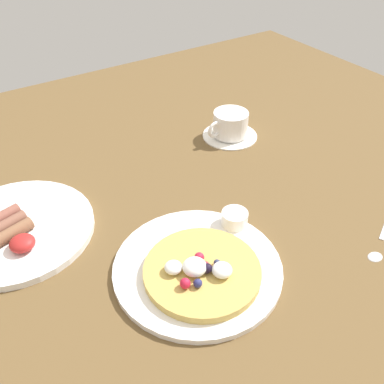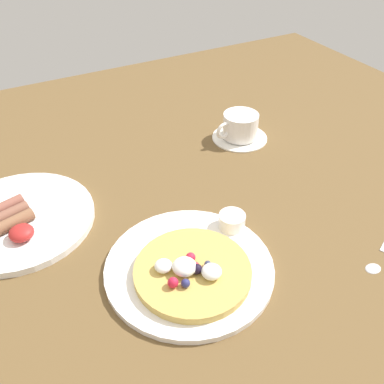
% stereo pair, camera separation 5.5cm
% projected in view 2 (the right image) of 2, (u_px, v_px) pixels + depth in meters
% --- Properties ---
extents(ground_plane, '(1.77, 1.48, 0.03)m').
position_uv_depth(ground_plane, '(177.00, 220.00, 0.83)').
color(ground_plane, brown).
extents(pancake_plate, '(0.28, 0.28, 0.01)m').
position_uv_depth(pancake_plate, '(189.00, 268.00, 0.71)').
color(pancake_plate, white).
rests_on(pancake_plate, ground_plane).
extents(pancake_with_berries, '(0.19, 0.19, 0.04)m').
position_uv_depth(pancake_with_berries, '(192.00, 271.00, 0.68)').
color(pancake_with_berries, tan).
rests_on(pancake_with_berries, pancake_plate).
extents(syrup_ramekin, '(0.05, 0.05, 0.03)m').
position_uv_depth(syrup_ramekin, '(232.00, 221.00, 0.77)').
color(syrup_ramekin, white).
rests_on(syrup_ramekin, pancake_plate).
extents(breakfast_plate, '(0.28, 0.28, 0.01)m').
position_uv_depth(breakfast_plate, '(19.00, 219.00, 0.80)').
color(breakfast_plate, white).
rests_on(breakfast_plate, ground_plane).
extents(fried_breakfast, '(0.10, 0.15, 0.03)m').
position_uv_depth(fried_breakfast, '(6.00, 219.00, 0.78)').
color(fried_breakfast, brown).
rests_on(fried_breakfast, breakfast_plate).
extents(coffee_saucer, '(0.13, 0.13, 0.01)m').
position_uv_depth(coffee_saucer, '(240.00, 137.00, 1.04)').
color(coffee_saucer, white).
rests_on(coffee_saucer, ground_plane).
extents(coffee_cup, '(0.11, 0.08, 0.06)m').
position_uv_depth(coffee_cup, '(240.00, 125.00, 1.02)').
color(coffee_cup, white).
rests_on(coffee_cup, coffee_saucer).
extents(teaspoon, '(0.15, 0.08, 0.01)m').
position_uv_depth(teaspoon, '(380.00, 254.00, 0.74)').
color(teaspoon, silver).
rests_on(teaspoon, ground_plane).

